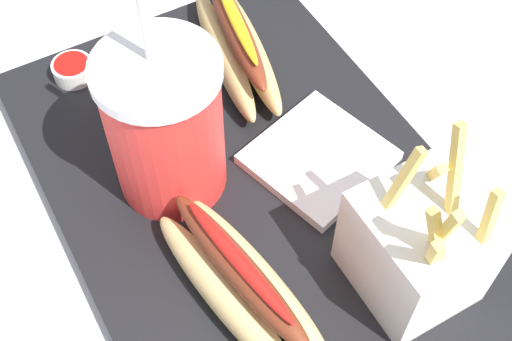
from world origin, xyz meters
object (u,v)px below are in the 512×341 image
object	(u,v)px
fries_basket	(417,247)
soda_cup	(165,126)
ketchup_cup_1	(73,69)
napkin_stack	(317,155)
hot_dog_1	(236,46)
hot_dog_2	(240,282)

from	to	relation	value
fries_basket	soda_cup	bearing A→B (deg)	33.75
ketchup_cup_1	napkin_stack	world-z (taller)	ketchup_cup_1
ketchup_cup_1	fries_basket	bearing A→B (deg)	-155.69
soda_cup	hot_dog_1	size ratio (longest dim) A/B	1.24
ketchup_cup_1	napkin_stack	distance (m)	0.26
hot_dog_2	napkin_stack	size ratio (longest dim) A/B	1.69
soda_cup	napkin_stack	xyz separation A→B (m)	(-0.04, -0.12, -0.07)
hot_dog_1	ketchup_cup_1	world-z (taller)	hot_dog_1
soda_cup	fries_basket	world-z (taller)	soda_cup
hot_dog_2	ketchup_cup_1	xyz separation A→B (m)	(0.29, 0.03, -0.01)
fries_basket	hot_dog_2	world-z (taller)	fries_basket
soda_cup	hot_dog_2	size ratio (longest dim) A/B	1.26
ketchup_cup_1	hot_dog_2	bearing A→B (deg)	-174.16
fries_basket	hot_dog_2	size ratio (longest dim) A/B	0.89
ketchup_cup_1	napkin_stack	bearing A→B (deg)	-142.82
fries_basket	napkin_stack	bearing A→B (deg)	-0.46
soda_cup	ketchup_cup_1	bearing A→B (deg)	11.68
hot_dog_2	napkin_stack	bearing A→B (deg)	-55.63
soda_cup	fries_basket	xyz separation A→B (m)	(-0.18, -0.12, -0.02)
soda_cup	hot_dog_2	xyz separation A→B (m)	(-0.13, 0.00, -0.05)
hot_dog_1	hot_dog_2	world-z (taller)	hot_dog_1
fries_basket	napkin_stack	distance (m)	0.14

